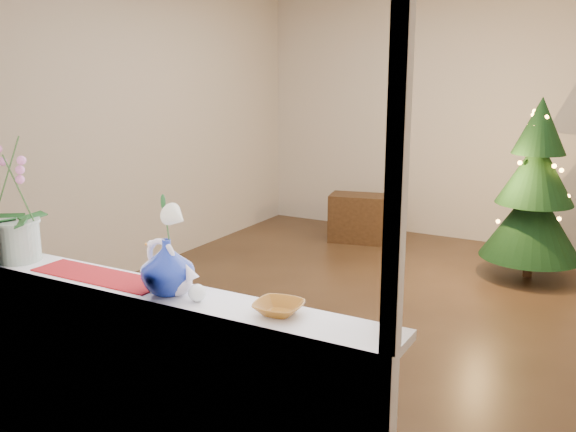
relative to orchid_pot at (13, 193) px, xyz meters
The scene contains 16 objects.
ground 2.85m from the orchid_pot, 68.99° to the left, with size 5.00×5.00×0.00m, color #342215.
wall_back 4.97m from the orchid_pot, 79.38° to the left, with size 4.50×0.10×2.70m, color beige.
wall_front 0.93m from the orchid_pot, ahead, with size 4.50×0.10×2.70m, color beige.
wall_left 2.73m from the orchid_pot, 119.26° to the left, with size 0.10×5.00×2.70m, color beige.
window_apron 1.23m from the orchid_pot, ahead, with size 2.20×0.08×0.88m, color white.
windowsill 0.98m from the orchid_pot, ahead, with size 2.20×0.26×0.04m, color white.
window_frame 1.02m from the orchid_pot, ahead, with size 2.22×0.06×1.60m, color white, non-canonical shape.
runner 0.63m from the orchid_pot, ahead, with size 0.70×0.20×0.01m, color maroon.
orchid_pot is the anchor object (origin of this frame).
swan 1.01m from the orchid_pot, ahead, with size 0.26×0.12×0.23m, color white, non-canonical shape.
blue_vase 0.98m from the orchid_pot, ahead, with size 0.26×0.26×0.28m, color navy.
lily 0.96m from the orchid_pot, ahead, with size 0.15×0.09×0.21m, color beige, non-canonical shape.
paperweight 1.17m from the orchid_pot, ahead, with size 0.07×0.07×0.07m, color white.
amber_dish 1.52m from the orchid_pot, ahead, with size 0.17×0.17×0.04m, color #8E5616.
xmas_tree 4.33m from the orchid_pot, 64.32° to the left, with size 0.88×0.88×1.61m, color black, non-canonical shape.
side_table 4.35m from the orchid_pot, 88.84° to the left, with size 0.69×0.34×0.52m, color black.
Camera 1 is at (1.77, -4.40, 1.88)m, focal length 40.00 mm.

